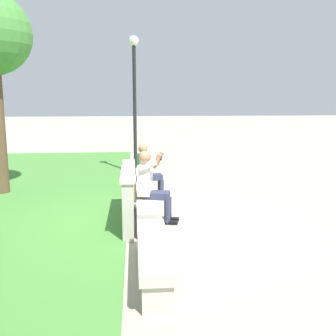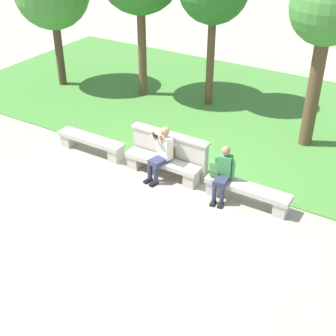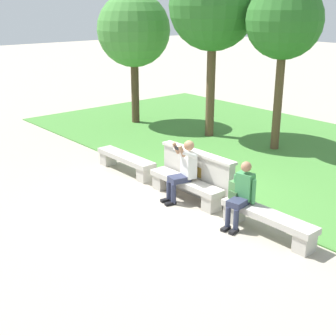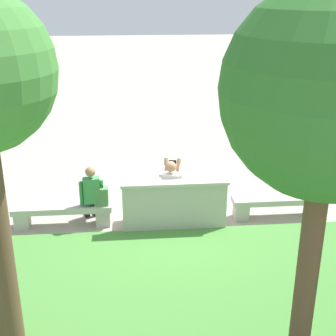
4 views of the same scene
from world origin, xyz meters
name	(u,v)px [view 1 (image 1 of 4)]	position (x,y,z in m)	size (l,w,h in m)	color
ground_plane	(148,222)	(0.00, 0.00, 0.00)	(80.00, 80.00, 0.00)	#A89E8C
bench_main	(154,254)	(-2.21, 0.00, 0.30)	(1.95, 0.40, 0.45)	#B7B2A8
bench_near	(148,206)	(0.00, 0.00, 0.30)	(1.95, 0.40, 0.45)	#B7B2A8
bench_mid	(144,181)	(2.21, 0.00, 0.30)	(1.95, 0.40, 0.45)	#B7B2A8
backrest_wall_with_plaque	(129,195)	(0.00, 0.34, 0.52)	(2.08, 0.24, 1.01)	#B7B2A8
person_photographer	(151,183)	(0.02, -0.08, 0.74)	(0.53, 0.77, 1.32)	black
person_distant	(148,170)	(1.62, -0.07, 0.67)	(0.48, 0.71, 1.26)	black
backpack	(144,174)	(1.43, 0.02, 0.63)	(0.28, 0.24, 0.43)	#4C7F47
lamp_post	(134,86)	(4.55, 0.19, 2.58)	(0.28, 0.28, 3.96)	black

